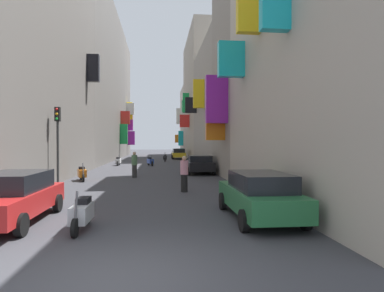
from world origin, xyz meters
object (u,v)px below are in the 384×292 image
object	(u,v)px
parked_car_yellow	(179,154)
parked_car_red	(11,197)
pedestrian_near_left	(184,174)
scooter_silver	(82,213)
scooter_black	(165,158)
pedestrian_crossing	(134,165)
traffic_light_near_corner	(58,133)
parked_car_green	(259,194)
parked_car_silver	(177,152)
scooter_orange	(82,173)
scooter_blue	(150,161)
scooter_white	(118,161)
parked_car_black	(199,164)

from	to	relation	value
parked_car_yellow	parked_car_red	world-z (taller)	parked_car_red
pedestrian_near_left	scooter_silver	bearing A→B (deg)	-117.06
scooter_black	pedestrian_crossing	world-z (taller)	pedestrian_crossing
traffic_light_near_corner	parked_car_green	bearing A→B (deg)	-43.42
parked_car_silver	scooter_orange	bearing A→B (deg)	-102.98
pedestrian_near_left	pedestrian_crossing	bearing A→B (deg)	113.36
parked_car_yellow	pedestrian_crossing	distance (m)	24.33
scooter_blue	scooter_silver	size ratio (longest dim) A/B	0.96
scooter_silver	traffic_light_near_corner	world-z (taller)	traffic_light_near_corner
parked_car_green	traffic_light_near_corner	xyz separation A→B (m)	(-8.41, 7.96, 2.12)
pedestrian_crossing	parked_car_red	bearing A→B (deg)	-102.59
scooter_white	pedestrian_near_left	distance (m)	19.05
scooter_blue	traffic_light_near_corner	size ratio (longest dim) A/B	0.42
parked_car_red	parked_car_green	world-z (taller)	parked_car_red
scooter_black	pedestrian_crossing	xyz separation A→B (m)	(-2.38, -18.12, 0.41)
scooter_black	traffic_light_near_corner	distance (m)	23.36
scooter_blue	scooter_silver	distance (m)	23.93
scooter_white	scooter_blue	bearing A→B (deg)	-13.58
parked_car_yellow	parked_car_silver	size ratio (longest dim) A/B	1.12
scooter_orange	traffic_light_near_corner	bearing A→B (deg)	-101.87
scooter_blue	scooter_white	bearing A→B (deg)	166.42
parked_car_yellow	scooter_orange	size ratio (longest dim) A/B	2.40
pedestrian_crossing	traffic_light_near_corner	xyz separation A→B (m)	(-3.67, -4.32, 2.02)
scooter_white	parked_car_red	bearing A→B (deg)	-90.40
parked_car_yellow	scooter_silver	bearing A→B (deg)	-97.45
parked_car_yellow	pedestrian_near_left	world-z (taller)	pedestrian_near_left
scooter_white	traffic_light_near_corner	xyz separation A→B (m)	(-1.16, -15.99, 2.42)
scooter_white	scooter_silver	distance (m)	24.78
parked_car_green	traffic_light_near_corner	bearing A→B (deg)	136.58
parked_car_silver	pedestrian_near_left	world-z (taller)	pedestrian_near_left
pedestrian_crossing	scooter_black	bearing A→B (deg)	82.52
scooter_orange	parked_car_silver	bearing A→B (deg)	77.02
parked_car_yellow	parked_car_black	xyz separation A→B (m)	(0.28, -21.64, -0.03)
parked_car_yellow	parked_car_green	size ratio (longest dim) A/B	1.03
parked_car_green	parked_car_yellow	bearing A→B (deg)	90.52
pedestrian_crossing	traffic_light_near_corner	distance (m)	6.02
scooter_black	scooter_silver	size ratio (longest dim) A/B	0.95
pedestrian_near_left	traffic_light_near_corner	size ratio (longest dim) A/B	0.41
scooter_silver	parked_car_red	bearing A→B (deg)	155.53
scooter_orange	parked_car_yellow	bearing A→B (deg)	73.58
scooter_white	pedestrian_near_left	bearing A→B (deg)	-73.63
parked_car_yellow	scooter_black	bearing A→B (deg)	-109.29
parked_car_black	pedestrian_near_left	xyz separation A→B (m)	(-1.84, -8.89, 0.12)
parked_car_red	parked_car_black	world-z (taller)	parked_car_red
parked_car_black	parked_car_silver	bearing A→B (deg)	90.05
scooter_white	scooter_orange	world-z (taller)	same
parked_car_black	traffic_light_near_corner	bearing A→B (deg)	-141.74
parked_car_yellow	scooter_blue	xyz separation A→B (m)	(-3.65, -13.04, -0.31)
parked_car_red	traffic_light_near_corner	xyz separation A→B (m)	(-0.99, 7.67, 2.11)
parked_car_silver	scooter_white	xyz separation A→B (m)	(-7.18, -20.43, -0.24)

